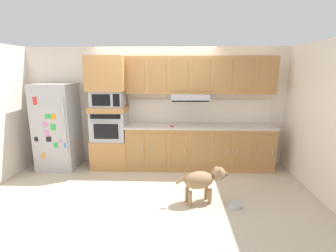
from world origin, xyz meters
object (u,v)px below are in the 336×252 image
(built_in_oven, at_px, (110,125))
(dog_food_bowl, at_px, (235,205))
(dog, at_px, (203,180))
(refrigerator, at_px, (57,127))
(microwave, at_px, (108,99))
(screwdriver, at_px, (172,126))

(built_in_oven, distance_m, dog_food_bowl, 2.92)
(dog, height_order, dog_food_bowl, dog)
(built_in_oven, relative_size, dog_food_bowl, 3.50)
(refrigerator, bearing_deg, microwave, 3.60)
(refrigerator, xyz_separation_m, built_in_oven, (1.08, 0.07, 0.02))
(dog_food_bowl, bearing_deg, dog, 163.55)
(refrigerator, height_order, microwave, refrigerator)
(microwave, bearing_deg, screwdriver, -7.01)
(dog, bearing_deg, built_in_oven, 125.61)
(screwdriver, distance_m, dog_food_bowl, 1.96)
(built_in_oven, xyz_separation_m, screwdriver, (1.31, -0.16, 0.03))
(built_in_oven, bearing_deg, microwave, -0.77)
(microwave, height_order, dog, microwave)
(refrigerator, bearing_deg, screwdriver, -2.24)
(built_in_oven, height_order, dog, built_in_oven)
(refrigerator, relative_size, microwave, 2.73)
(screwdriver, xyz_separation_m, dog_food_bowl, (0.98, -1.43, -0.90))
(refrigerator, xyz_separation_m, dog_food_bowl, (3.37, -1.53, -0.85))
(dog_food_bowl, bearing_deg, refrigerator, 155.62)
(screwdriver, xyz_separation_m, dog, (0.51, -1.29, -0.56))
(refrigerator, xyz_separation_m, microwave, (1.08, 0.07, 0.58))
(refrigerator, relative_size, built_in_oven, 2.51)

